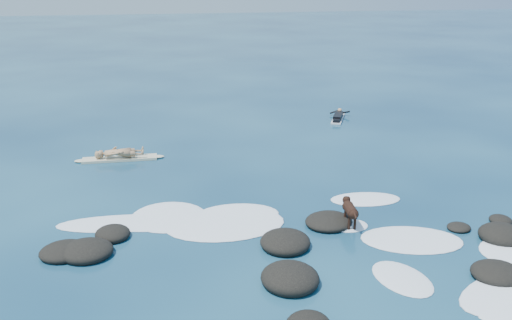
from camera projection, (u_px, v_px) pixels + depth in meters
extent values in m
plane|color=#0A2642|center=(289.00, 240.00, 14.98)|extent=(160.00, 160.00, 0.00)
ellipsoid|color=black|center=(285.00, 242.00, 14.59)|extent=(1.64, 1.70, 0.49)
ellipsoid|color=black|center=(502.00, 235.00, 14.96)|extent=(1.54, 1.53, 0.52)
ellipsoid|color=black|center=(459.00, 227.00, 15.57)|extent=(0.86, 0.83, 0.21)
ellipsoid|color=black|center=(64.00, 251.00, 14.17)|extent=(1.51, 1.44, 0.38)
ellipsoid|color=black|center=(497.00, 273.00, 13.12)|extent=(1.40, 1.35, 0.44)
ellipsoid|color=black|center=(501.00, 220.00, 16.00)|extent=(0.80, 0.84, 0.25)
ellipsoid|color=black|center=(290.00, 278.00, 12.86)|extent=(1.46, 1.53, 0.56)
ellipsoid|color=black|center=(113.00, 234.00, 15.09)|extent=(0.99, 1.06, 0.39)
ellipsoid|color=black|center=(329.00, 221.00, 15.85)|extent=(1.81, 1.76, 0.37)
ellipsoid|color=black|center=(87.00, 251.00, 14.14)|extent=(1.46, 1.41, 0.46)
ellipsoid|color=white|center=(169.00, 217.00, 16.35)|extent=(2.77, 2.80, 0.12)
ellipsoid|color=white|center=(126.00, 223.00, 15.92)|extent=(3.93, 1.52, 0.12)
ellipsoid|color=white|center=(162.00, 221.00, 16.08)|extent=(3.57, 1.43, 0.12)
ellipsoid|color=white|center=(365.00, 199.00, 17.58)|extent=(2.28, 1.32, 0.12)
ellipsoid|color=white|center=(402.00, 279.00, 13.08)|extent=(1.50, 1.96, 0.12)
ellipsoid|color=white|center=(225.00, 224.00, 15.89)|extent=(3.43, 2.33, 0.12)
ellipsoid|color=white|center=(412.00, 240.00, 14.96)|extent=(3.00, 2.28, 0.12)
ellipsoid|color=white|center=(238.00, 215.00, 16.49)|extent=(2.52, 1.75, 0.12)
ellipsoid|color=white|center=(348.00, 226.00, 15.79)|extent=(1.10, 0.90, 0.12)
cube|color=beige|center=(120.00, 159.00, 21.21)|extent=(2.73, 0.59, 0.09)
ellipsoid|color=beige|center=(157.00, 157.00, 21.44)|extent=(0.55, 0.32, 0.10)
ellipsoid|color=beige|center=(82.00, 161.00, 20.97)|extent=(0.55, 0.32, 0.10)
imported|color=tan|center=(118.00, 135.00, 20.91)|extent=(0.43, 0.65, 1.77)
cube|color=white|center=(338.00, 119.00, 26.86)|extent=(1.24, 1.99, 0.07)
ellipsoid|color=white|center=(340.00, 114.00, 27.77)|extent=(0.40, 0.49, 0.07)
cube|color=black|center=(338.00, 116.00, 26.81)|extent=(0.83, 1.25, 0.20)
sphere|color=tan|center=(340.00, 110.00, 27.43)|extent=(0.27, 0.27, 0.21)
cylinder|color=black|center=(335.00, 112.00, 27.64)|extent=(0.50, 0.10, 0.22)
cylinder|color=black|center=(345.00, 112.00, 27.53)|extent=(0.39, 0.42, 0.22)
cube|color=black|center=(336.00, 120.00, 26.20)|extent=(0.48, 0.58, 0.13)
cylinder|color=black|center=(351.00, 210.00, 15.53)|extent=(0.34, 0.64, 0.30)
sphere|color=black|center=(348.00, 206.00, 15.79)|extent=(0.34, 0.34, 0.31)
sphere|color=black|center=(353.00, 214.00, 15.27)|extent=(0.30, 0.30, 0.28)
sphere|color=black|center=(346.00, 200.00, 15.93)|extent=(0.24, 0.24, 0.22)
cone|color=black|center=(345.00, 199.00, 16.06)|extent=(0.13, 0.15, 0.12)
cone|color=black|center=(345.00, 197.00, 15.88)|extent=(0.11, 0.08, 0.11)
cone|color=black|center=(349.00, 197.00, 15.89)|extent=(0.11, 0.08, 0.11)
cylinder|color=black|center=(345.00, 218.00, 15.82)|extent=(0.08, 0.08, 0.40)
cylinder|color=black|center=(351.00, 217.00, 15.84)|extent=(0.08, 0.08, 0.40)
cylinder|color=black|center=(349.00, 224.00, 15.42)|extent=(0.08, 0.08, 0.40)
cylinder|color=black|center=(355.00, 224.00, 15.44)|extent=(0.08, 0.08, 0.40)
cylinder|color=black|center=(355.00, 214.00, 15.12)|extent=(0.08, 0.29, 0.17)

